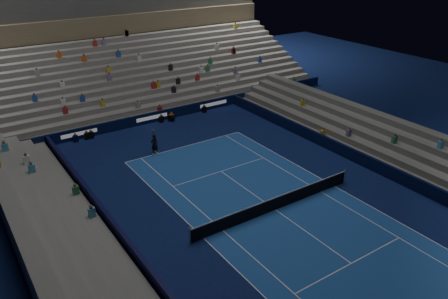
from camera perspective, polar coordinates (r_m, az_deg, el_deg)
ground at (r=29.36m, az=6.61°, el=-7.70°), size 90.00×90.00×0.00m
court_surface at (r=29.36m, az=6.61°, el=-7.69°), size 10.97×23.77×0.01m
sponsor_barrier_far at (r=43.24m, az=-9.31°, el=4.08°), size 44.00×0.25×1.00m
sponsor_barrier_east at (r=35.48m, az=18.75°, el=-1.89°), size 0.25×37.00×1.00m
sponsor_barrier_west at (r=24.93m, az=-11.18°, el=-13.44°), size 0.25×37.00×1.00m
grandstand_main at (r=50.72m, az=-14.17°, el=10.23°), size 44.00×15.20×11.20m
grandstand_east at (r=37.94m, az=22.10°, el=0.05°), size 5.00×37.00×2.50m
grandstand_west at (r=23.97m, az=-19.11°, el=-15.10°), size 5.00×37.00×2.50m
tennis_net at (r=29.09m, az=6.66°, el=-6.87°), size 12.90×0.10×1.10m
tennis_player at (r=36.55m, az=-8.93°, el=0.67°), size 0.68×0.48×1.74m
broadcast_camera at (r=43.38m, az=-6.77°, el=4.02°), size 0.60×0.96×0.57m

